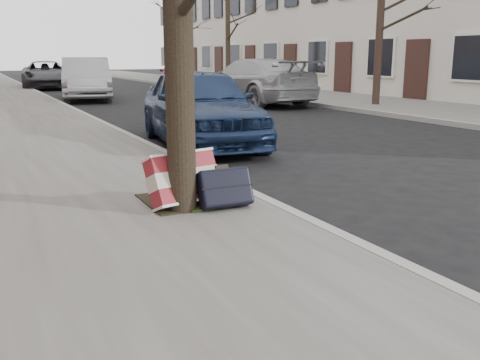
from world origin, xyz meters
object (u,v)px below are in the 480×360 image
car_near_front (200,106)px  car_near_mid (86,79)px  suitcase_red (184,179)px  suitcase_navy (225,187)px

car_near_front → car_near_mid: car_near_mid is taller
car_near_mid → suitcase_red: bearing=-87.6°
suitcase_red → car_near_mid: 15.43m
suitcase_navy → car_near_front: 4.55m
car_near_front → car_near_mid: (0.26, 11.26, 0.06)m
suitcase_red → suitcase_navy: bearing=-49.3°
suitcase_navy → car_near_front: bearing=72.5°
suitcase_navy → car_near_mid: car_near_mid is taller
suitcase_red → car_near_mid: (2.12, 15.28, 0.37)m
car_near_front → car_near_mid: 11.27m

